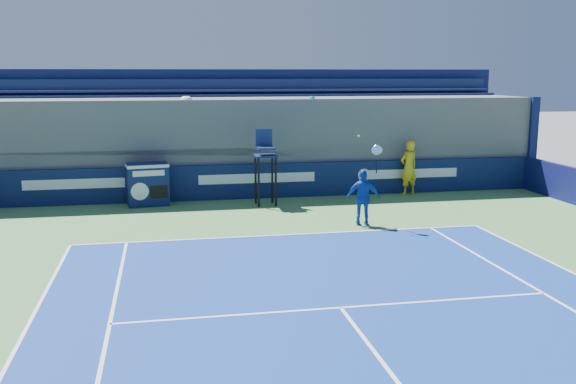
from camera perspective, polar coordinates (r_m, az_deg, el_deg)
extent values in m
imported|color=gold|center=(22.99, 10.68, 2.13)|extent=(0.81, 0.66, 1.91)
cube|color=white|center=(17.12, -0.25, -3.82)|extent=(10.97, 0.07, 0.00)
cube|color=white|center=(12.01, 4.72, -10.20)|extent=(8.23, 0.07, 0.00)
cube|color=#0B1742|center=(22.03, -2.78, 0.96)|extent=(20.40, 0.20, 1.20)
cube|color=white|center=(21.89, -18.48, 0.68)|extent=(3.20, 0.01, 0.32)
cube|color=white|center=(21.91, -2.74, 1.23)|extent=(4.00, 0.01, 0.32)
cube|color=white|center=(23.33, 10.75, 1.62)|extent=(3.60, 0.01, 0.32)
cylinder|color=white|center=(22.76, 6.77, 1.52)|extent=(0.44, 0.01, 0.44)
cube|color=#0E1847|center=(21.27, -12.36, 0.65)|extent=(1.39, 0.88, 1.40)
cube|color=silver|center=(21.18, -12.43, 2.33)|extent=(1.41, 0.91, 0.10)
cylinder|color=white|center=(20.91, -13.03, 0.04)|extent=(0.56, 0.10, 0.56)
cube|color=black|center=(20.99, -11.40, 0.01)|extent=(0.55, 0.10, 0.40)
cube|color=silver|center=(20.85, -12.28, 1.63)|extent=(0.99, 0.16, 0.18)
cylinder|color=black|center=(20.51, -2.63, 0.81)|extent=(0.07, 0.07, 1.60)
cylinder|color=black|center=(20.62, -1.10, 0.87)|extent=(0.07, 0.07, 1.60)
cylinder|color=black|center=(21.06, -2.90, 1.06)|extent=(0.07, 0.07, 1.60)
cylinder|color=black|center=(21.16, -1.41, 1.12)|extent=(0.07, 0.07, 1.60)
cube|color=#0E1647|center=(20.71, -2.02, 3.23)|extent=(0.72, 0.72, 0.06)
cube|color=#14224B|center=(20.59, -1.97, 3.89)|extent=(0.56, 0.47, 0.08)
cube|color=#14214C|center=(20.90, -2.17, 4.82)|extent=(0.55, 0.08, 0.60)
imported|color=#1445A8|center=(18.17, 6.71, -0.50)|extent=(1.00, 0.63, 1.59)
cylinder|color=black|center=(17.96, 7.88, 2.23)|extent=(0.09, 0.16, 0.39)
torus|color=silver|center=(17.83, 7.91, 3.73)|extent=(0.32, 0.21, 0.29)
cylinder|color=silver|center=(17.83, 7.91, 3.73)|extent=(0.26, 0.17, 0.24)
sphere|color=gold|center=(17.83, 6.33, 4.96)|extent=(0.07, 0.07, 0.07)
cube|color=#56565B|center=(23.75, -3.46, 4.31)|extent=(20.40, 3.60, 3.38)
cube|color=#56565B|center=(22.44, -3.00, 3.40)|extent=(20.40, 0.90, 0.55)
cube|color=#14214B|center=(22.29, -2.97, 4.58)|extent=(20.00, 0.45, 0.08)
cube|color=#14214B|center=(22.52, -3.07, 5.15)|extent=(20.00, 0.06, 0.45)
cube|color=#56565B|center=(23.27, -3.32, 5.01)|extent=(20.40, 0.90, 0.55)
cube|color=#14214B|center=(23.13, -3.30, 6.16)|extent=(20.00, 0.45, 0.08)
cube|color=#14214B|center=(23.36, -3.39, 6.69)|extent=(20.00, 0.06, 0.45)
cube|color=#56565B|center=(24.11, -3.63, 6.51)|extent=(20.40, 0.90, 0.55)
cube|color=#14214B|center=(23.98, -3.61, 7.63)|extent=(20.00, 0.45, 0.08)
cube|color=#14214B|center=(24.22, -3.69, 8.13)|extent=(20.00, 0.06, 0.45)
cube|color=#56565B|center=(24.97, -3.91, 7.91)|extent=(20.40, 0.90, 0.55)
cube|color=#14214B|center=(24.86, -3.90, 9.00)|extent=(20.00, 0.45, 0.08)
cube|color=#14214B|center=(25.10, -3.97, 9.47)|extent=(20.00, 0.06, 0.45)
cube|color=#0C1647|center=(25.62, -4.05, 5.91)|extent=(20.80, 0.30, 4.40)
cube|color=#0C1647|center=(27.11, 18.85, 4.56)|extent=(0.30, 3.90, 3.40)
imported|color=gold|center=(22.35, -20.11, 5.41)|extent=(0.81, 0.68, 1.48)
imported|color=silver|center=(22.08, -8.98, 6.17)|extent=(1.22, 0.86, 1.72)
imported|color=teal|center=(22.66, 2.19, 6.38)|extent=(1.02, 0.48, 1.70)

